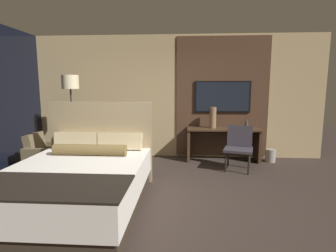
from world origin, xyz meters
The scene contains 11 objects.
ground_plane centered at (0.00, 0.00, 0.00)m, with size 16.00×16.00×0.00m, color #332823.
wall_back_tv_panel centered at (0.16, 2.59, 1.40)m, with size 7.20×0.09×2.80m.
bed centered at (-0.96, -0.18, 0.35)m, with size 1.75×2.27×1.38m.
desk centered at (1.32, 2.30, 0.49)m, with size 1.58×0.54×0.73m.
tv centered at (1.32, 2.52, 1.41)m, with size 1.26×0.04×0.71m.
desk_chair centered at (1.55, 1.66, 0.50)m, with size 0.65×0.64×0.86m.
armchair_by_window centered at (-2.14, 1.22, 0.26)m, with size 0.73×0.73×0.76m.
floor_lamp centered at (-1.89, 1.80, 1.58)m, with size 0.34×0.34×1.87m.
vase_tall centered at (1.09, 2.30, 0.96)m, with size 0.15×0.15×0.46m.
vase_short centered at (1.84, 2.37, 0.85)m, with size 0.11×0.11×0.23m.
waste_bin centered at (2.35, 2.22, 0.14)m, with size 0.22×0.22×0.28m.
Camera 1 is at (0.47, -3.50, 1.62)m, focal length 28.00 mm.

